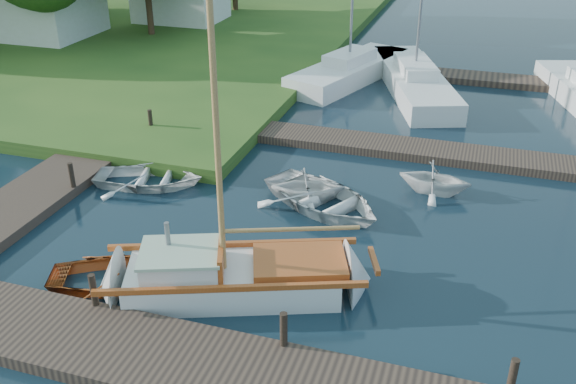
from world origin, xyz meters
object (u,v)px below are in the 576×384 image
(mooring_post_1, at_px, (93,290))
(tender_b, at_px, (308,184))
(tender_d, at_px, (435,176))
(mooring_post_3, at_px, (513,376))
(mooring_post_5, at_px, (150,120))
(tender_a, at_px, (148,175))
(marina_boat_0, at_px, (349,69))
(mooring_post_2, at_px, (284,329))
(mooring_post_4, at_px, (72,175))
(marina_boat_1, at_px, (414,79))
(sailboat, at_px, (240,279))
(dinghy, at_px, (120,272))
(tender_c, at_px, (323,196))

(mooring_post_1, distance_m, tender_b, 7.50)
(tender_b, distance_m, tender_d, 4.02)
(mooring_post_3, distance_m, mooring_post_5, 16.40)
(mooring_post_1, height_order, tender_a, mooring_post_1)
(mooring_post_3, xyz_separation_m, marina_boat_0, (-7.49, 19.26, -0.12))
(marina_boat_0, bearing_deg, mooring_post_2, -152.33)
(mooring_post_1, xyz_separation_m, mooring_post_2, (4.50, 0.00, 0.00))
(mooring_post_4, relative_size, marina_boat_0, 0.07)
(tender_a, xyz_separation_m, tender_d, (8.79, 2.24, 0.23))
(marina_boat_1, bearing_deg, marina_boat_0, 58.79)
(mooring_post_2, distance_m, tender_d, 8.85)
(mooring_post_5, height_order, marina_boat_1, marina_boat_1)
(mooring_post_3, xyz_separation_m, tender_d, (-2.33, 8.58, -0.11))
(mooring_post_5, relative_size, sailboat, 0.08)
(tender_b, bearing_deg, dinghy, 134.38)
(mooring_post_1, xyz_separation_m, dinghy, (-0.11, 1.26, -0.34))
(sailboat, height_order, marina_boat_0, marina_boat_0)
(tender_d, distance_m, marina_boat_1, 10.24)
(mooring_post_4, height_order, tender_a, mooring_post_4)
(mooring_post_1, xyz_separation_m, mooring_post_3, (9.00, 0.00, 0.00))
(sailboat, bearing_deg, mooring_post_3, -37.67)
(dinghy, bearing_deg, marina_boat_0, -26.37)
(dinghy, bearing_deg, marina_boat_1, -36.61)
(tender_b, relative_size, tender_c, 0.55)
(dinghy, bearing_deg, mooring_post_1, 163.68)
(mooring_post_4, distance_m, dinghy, 5.41)
(mooring_post_3, xyz_separation_m, mooring_post_5, (-13.00, 10.00, 0.00))
(marina_boat_0, bearing_deg, tender_c, -151.79)
(marina_boat_0, distance_m, marina_boat_1, 3.22)
(dinghy, xyz_separation_m, tender_c, (3.71, 5.28, 0.07))
(mooring_post_5, bearing_deg, mooring_post_2, -49.64)
(mooring_post_4, height_order, dinghy, mooring_post_4)
(mooring_post_2, height_order, marina_boat_0, marina_boat_0)
(tender_a, bearing_deg, mooring_post_2, -147.01)
(mooring_post_2, height_order, tender_c, mooring_post_2)
(mooring_post_1, bearing_deg, tender_b, 66.04)
(tender_a, bearing_deg, sailboat, -145.58)
(sailboat, distance_m, marina_boat_0, 17.43)
(mooring_post_1, height_order, mooring_post_3, same)
(mooring_post_3, bearing_deg, mooring_post_4, 158.96)
(sailboat, relative_size, tender_c, 2.41)
(mooring_post_3, distance_m, tender_a, 12.81)
(mooring_post_2, height_order, tender_d, tender_d)
(tender_a, height_order, tender_c, tender_c)
(mooring_post_4, relative_size, tender_c, 0.20)
(tender_c, bearing_deg, mooring_post_5, 94.50)
(dinghy, relative_size, tender_a, 0.99)
(mooring_post_1, relative_size, tender_c, 0.20)
(dinghy, relative_size, marina_boat_0, 0.29)
(tender_c, xyz_separation_m, tender_d, (3.06, 2.05, 0.16))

